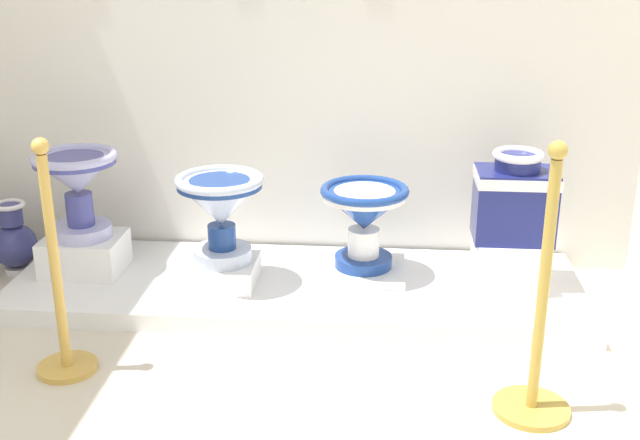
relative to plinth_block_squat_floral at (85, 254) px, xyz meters
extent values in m
cube|color=white|center=(1.02, -0.02, -0.13)|extent=(2.66, 0.86, 0.09)
cube|color=white|center=(0.00, 0.00, 0.00)|extent=(0.37, 0.30, 0.17)
cylinder|color=#ACAEE1|center=(0.00, 0.00, 0.12)|extent=(0.28, 0.28, 0.06)
cylinder|color=#3E428F|center=(0.00, 0.00, 0.23)|extent=(0.13, 0.13, 0.16)
cone|color=#ACAEE1|center=(0.00, 0.00, 0.39)|extent=(0.38, 0.38, 0.18)
cylinder|color=#3E428F|center=(0.00, 0.00, 0.46)|extent=(0.38, 0.38, 0.03)
torus|color=#ACAEE1|center=(0.00, 0.00, 0.48)|extent=(0.39, 0.39, 0.04)
cylinder|color=#3E428F|center=(0.00, 0.00, 0.48)|extent=(0.27, 0.27, 0.01)
cube|color=white|center=(0.69, -0.09, -0.03)|extent=(0.31, 0.30, 0.11)
cylinder|color=silver|center=(0.69, -0.09, 0.06)|extent=(0.27, 0.27, 0.07)
cylinder|color=navy|center=(0.69, -0.09, 0.15)|extent=(0.13, 0.13, 0.11)
cone|color=silver|center=(0.69, -0.09, 0.31)|extent=(0.39, 0.39, 0.21)
cylinder|color=navy|center=(0.69, -0.09, 0.40)|extent=(0.38, 0.38, 0.03)
torus|color=silver|center=(0.69, -0.09, 0.42)|extent=(0.40, 0.40, 0.04)
cylinder|color=navy|center=(0.69, -0.09, 0.41)|extent=(0.27, 0.27, 0.01)
cube|color=white|center=(1.34, 0.06, -0.06)|extent=(0.40, 0.35, 0.05)
cylinder|color=navy|center=(1.34, 0.06, -0.02)|extent=(0.27, 0.27, 0.05)
cylinder|color=white|center=(1.34, 0.06, 0.08)|extent=(0.15, 0.15, 0.13)
cone|color=navy|center=(1.34, 0.06, 0.24)|extent=(0.41, 0.41, 0.19)
cylinder|color=white|center=(1.34, 0.06, 0.31)|extent=(0.40, 0.40, 0.03)
torus|color=navy|center=(1.34, 0.06, 0.33)|extent=(0.41, 0.41, 0.04)
cylinder|color=white|center=(1.34, 0.06, 0.33)|extent=(0.28, 0.28, 0.01)
cube|color=white|center=(2.02, 0.04, 0.02)|extent=(0.32, 0.35, 0.21)
cube|color=navy|center=(2.02, 0.04, 0.29)|extent=(0.35, 0.25, 0.33)
cube|color=white|center=(2.02, 0.04, 0.42)|extent=(0.36, 0.26, 0.05)
cylinder|color=navy|center=(2.02, 0.04, 0.49)|extent=(0.20, 0.20, 0.07)
torus|color=white|center=(2.02, 0.04, 0.53)|extent=(0.23, 0.23, 0.04)
cylinder|color=white|center=(-0.42, 0.15, -0.16)|extent=(0.13, 0.13, 0.03)
ellipsoid|color=navy|center=(-0.42, 0.15, -0.03)|extent=(0.22, 0.22, 0.22)
cylinder|color=navy|center=(-0.42, 0.15, 0.13)|extent=(0.11, 0.11, 0.10)
torus|color=white|center=(-0.42, 0.15, 0.19)|extent=(0.16, 0.16, 0.02)
cylinder|color=gold|center=(0.21, -0.77, -0.16)|extent=(0.23, 0.23, 0.02)
cylinder|color=gold|center=(0.21, -0.77, 0.28)|extent=(0.04, 0.04, 0.85)
sphere|color=gold|center=(0.21, -0.77, 0.73)|extent=(0.06, 0.06, 0.06)
cylinder|color=#B7953B|center=(1.98, -0.91, -0.16)|extent=(0.28, 0.28, 0.02)
cylinder|color=#B7953B|center=(1.98, -0.91, 0.31)|extent=(0.04, 0.04, 0.91)
sphere|color=#B7953B|center=(1.98, -0.91, 0.79)|extent=(0.06, 0.06, 0.06)
camera|label=1|loc=(1.43, -3.39, 1.43)|focal=44.15mm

